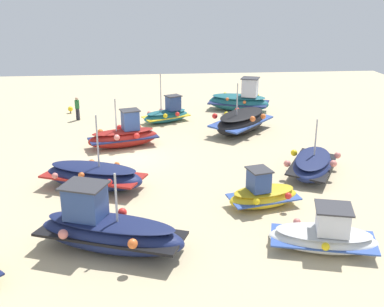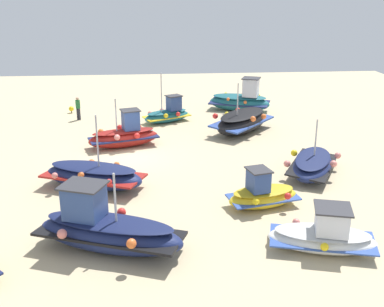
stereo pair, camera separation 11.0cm
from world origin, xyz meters
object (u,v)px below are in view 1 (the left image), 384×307
at_px(fishing_boat_5, 240,100).
at_px(fishing_boat_6, 325,235).
at_px(fishing_boat_2, 167,114).
at_px(fishing_boat_3, 313,164).
at_px(fishing_boat_8, 242,121).
at_px(fishing_boat_0, 263,194).
at_px(person_walking, 77,107).
at_px(mooring_buoy_0, 70,109).
at_px(fishing_boat_4, 124,136).
at_px(fishing_boat_1, 94,176).
at_px(fishing_boat_9, 108,230).

relative_size(fishing_boat_5, fishing_boat_6, 1.22).
bearing_deg(fishing_boat_2, fishing_boat_3, -84.78).
bearing_deg(fishing_boat_8, fishing_boat_5, 31.10).
relative_size(fishing_boat_0, person_walking, 2.03).
relative_size(fishing_boat_3, person_walking, 2.87).
bearing_deg(fishing_boat_2, fishing_boat_6, -102.34).
bearing_deg(fishing_boat_6, fishing_boat_5, 103.03).
bearing_deg(fishing_boat_6, fishing_boat_8, 105.88).
xyz_separation_m(fishing_boat_0, fishing_boat_5, (17.07, -2.24, 0.25)).
xyz_separation_m(fishing_boat_8, mooring_buoy_0, (6.22, 11.96, -0.40)).
height_order(fishing_boat_2, fishing_boat_8, fishing_boat_2).
bearing_deg(mooring_buoy_0, fishing_boat_3, -134.73).
distance_m(fishing_boat_2, fishing_boat_3, 12.76).
bearing_deg(fishing_boat_5, fishing_boat_3, -62.86).
bearing_deg(person_walking, fishing_boat_2, 105.05).
bearing_deg(fishing_boat_3, person_walking, -102.86).
bearing_deg(mooring_buoy_0, fishing_boat_6, -150.34).
bearing_deg(fishing_boat_8, fishing_boat_4, 148.51).
distance_m(fishing_boat_4, person_walking, 7.44).
distance_m(fishing_boat_6, mooring_buoy_0, 24.42).
height_order(fishing_boat_1, fishing_boat_8, fishing_boat_1).
height_order(fishing_boat_1, fishing_boat_6, fishing_boat_1).
xyz_separation_m(fishing_boat_0, person_walking, (15.39, 9.87, 0.40)).
bearing_deg(fishing_boat_4, fishing_boat_3, -45.92).
height_order(fishing_boat_8, mooring_buoy_0, fishing_boat_8).
distance_m(fishing_boat_4, fishing_boat_8, 7.92).
height_order(fishing_boat_9, mooring_buoy_0, fishing_boat_9).
xyz_separation_m(fishing_boat_0, fishing_boat_3, (3.53, -3.40, -0.05)).
height_order(fishing_boat_1, fishing_boat_9, fishing_boat_1).
bearing_deg(fishing_boat_5, fishing_boat_0, -75.23).
distance_m(fishing_boat_6, person_walking, 22.18).
bearing_deg(fishing_boat_9, fishing_boat_4, -69.26).
bearing_deg(fishing_boat_6, fishing_boat_1, 159.27).
xyz_separation_m(fishing_boat_1, person_walking, (12.65, 2.41, 0.35)).
distance_m(fishing_boat_2, person_walking, 6.49).
height_order(person_walking, mooring_buoy_0, person_walking).
xyz_separation_m(fishing_boat_6, mooring_buoy_0, (21.22, 12.09, -0.22)).
relative_size(fishing_boat_4, fishing_boat_6, 1.07).
relative_size(fishing_boat_0, fishing_boat_4, 0.76).
bearing_deg(fishing_boat_9, fishing_boat_0, -133.46).
distance_m(fishing_boat_5, fishing_boat_6, 20.80).
distance_m(fishing_boat_5, mooring_buoy_0, 12.97).
distance_m(fishing_boat_0, fishing_boat_1, 7.95).
height_order(fishing_boat_3, fishing_boat_4, fishing_boat_4).
distance_m(fishing_boat_0, fishing_boat_9, 7.06).
height_order(fishing_boat_0, person_walking, fishing_boat_0).
xyz_separation_m(fishing_boat_3, fishing_boat_8, (7.76, 2.15, 0.21)).
distance_m(fishing_boat_3, fishing_boat_6, 7.52).
distance_m(fishing_boat_1, fishing_boat_4, 6.25).
relative_size(fishing_boat_4, mooring_buoy_0, 8.67).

